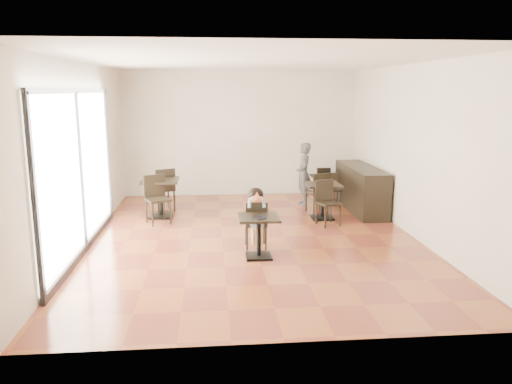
{
  "coord_description": "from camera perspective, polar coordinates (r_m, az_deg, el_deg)",
  "views": [
    {
      "loc": [
        -0.76,
        -8.96,
        2.71
      ],
      "look_at": [
        -0.01,
        -0.63,
        1.0
      ],
      "focal_mm": 35.0,
      "sensor_mm": 36.0,
      "label": 1
    }
  ],
  "objects": [
    {
      "name": "adult_patron",
      "position": [
        11.95,
        5.48,
        2.04
      ],
      "size": [
        0.37,
        0.56,
        1.49
      ],
      "primitive_type": "imported",
      "rotation": [
        0.0,
        0.0,
        -1.6
      ],
      "color": "#3D3C42",
      "rests_on": "floor"
    },
    {
      "name": "chair_mid_a",
      "position": [
        11.27,
        7.0,
        -0.06
      ],
      "size": [
        0.52,
        0.52,
        0.92
      ],
      "primitive_type": null,
      "rotation": [
        0.0,
        0.0,
        3.46
      ],
      "color": "black",
      "rests_on": "floor"
    },
    {
      "name": "wall_front",
      "position": [
        5.14,
        3.49,
        -0.92
      ],
      "size": [
        6.0,
        0.01,
        3.2
      ],
      "primitive_type": "cube",
      "color": "silver",
      "rests_on": "floor"
    },
    {
      "name": "cafe_table_back",
      "position": [
        12.43,
        7.73,
        0.39
      ],
      "size": [
        0.64,
        0.64,
        0.65
      ],
      "primitive_type": null,
      "rotation": [
        0.0,
        0.0,
        -0.03
      ],
      "color": "black",
      "rests_on": "floor"
    },
    {
      "name": "wall_left",
      "position": [
        9.3,
        -19.1,
        4.07
      ],
      "size": [
        0.01,
        8.0,
        3.2
      ],
      "primitive_type": "cube",
      "color": "silver",
      "rests_on": "floor"
    },
    {
      "name": "pizza_slice",
      "position": [
        8.42,
        0.09,
        -0.77
      ],
      "size": [
        0.24,
        0.19,
        0.06
      ],
      "primitive_type": null,
      "color": "tan",
      "rests_on": "child"
    },
    {
      "name": "child",
      "position": [
        8.69,
        -0.03,
        -2.99
      ],
      "size": [
        0.38,
        0.53,
        1.05
      ],
      "primitive_type": null,
      "color": "gray",
      "rests_on": "child_chair"
    },
    {
      "name": "chair_back_a",
      "position": [
        12.96,
        7.59,
        1.15
      ],
      "size": [
        0.36,
        0.36,
        0.78
      ],
      "primitive_type": null,
      "rotation": [
        0.0,
        0.0,
        3.11
      ],
      "color": "black",
      "rests_on": "floor"
    },
    {
      "name": "wall_back",
      "position": [
        13.03,
        -1.81,
        6.66
      ],
      "size": [
        6.0,
        0.01,
        3.2
      ],
      "primitive_type": "cube",
      "color": "silver",
      "rests_on": "floor"
    },
    {
      "name": "plate",
      "position": [
        8.02,
        0.39,
        -2.93
      ],
      "size": [
        0.24,
        0.24,
        0.01
      ],
      "primitive_type": "cylinder",
      "color": "black",
      "rests_on": "child_table"
    },
    {
      "name": "service_counter",
      "position": [
        11.69,
        11.9,
        0.41
      ],
      "size": [
        0.6,
        2.4,
        1.0
      ],
      "primitive_type": "cube",
      "color": "black",
      "rests_on": "floor"
    },
    {
      "name": "floor",
      "position": [
        9.39,
        -0.3,
        -5.21
      ],
      "size": [
        6.0,
        8.0,
        0.01
      ],
      "primitive_type": "cube",
      "color": "brown",
      "rests_on": "ground"
    },
    {
      "name": "chair_left_a",
      "position": [
        11.5,
        -10.59,
        0.27
      ],
      "size": [
        0.59,
        0.59,
        1.0
      ],
      "primitive_type": null,
      "rotation": [
        0.0,
        0.0,
        3.57
      ],
      "color": "black",
      "rests_on": "floor"
    },
    {
      "name": "chair_mid_b",
      "position": [
        10.22,
        8.29,
        -1.29
      ],
      "size": [
        0.52,
        0.52,
        0.92
      ],
      "primitive_type": null,
      "rotation": [
        0.0,
        0.0,
        0.32
      ],
      "color": "black",
      "rests_on": "floor"
    },
    {
      "name": "child_table",
      "position": [
        8.21,
        0.32,
        -5.16
      ],
      "size": [
        0.66,
        0.66,
        0.7
      ],
      "primitive_type": null,
      "color": "black",
      "rests_on": "floor"
    },
    {
      "name": "chair_left_b",
      "position": [
        10.43,
        -11.14,
        -0.9
      ],
      "size": [
        0.59,
        0.59,
        1.0
      ],
      "primitive_type": null,
      "rotation": [
        0.0,
        0.0,
        0.43
      ],
      "color": "black",
      "rests_on": "floor"
    },
    {
      "name": "child_chair",
      "position": [
        8.72,
        -0.03,
        -3.68
      ],
      "size": [
        0.38,
        0.38,
        0.84
      ],
      "primitive_type": null,
      "rotation": [
        0.0,
        0.0,
        3.14
      ],
      "color": "black",
      "rests_on": "floor"
    },
    {
      "name": "wall_right",
      "position": [
        9.78,
        17.54,
        4.51
      ],
      "size": [
        0.01,
        8.0,
        3.2
      ],
      "primitive_type": "cube",
      "color": "silver",
      "rests_on": "floor"
    },
    {
      "name": "ceiling",
      "position": [
        9.01,
        -0.32,
        14.68
      ],
      "size": [
        6.0,
        8.0,
        0.01
      ],
      "primitive_type": "cube",
      "color": "white",
      "rests_on": "floor"
    },
    {
      "name": "storefront_window",
      "position": [
        8.84,
        -19.58,
        2.37
      ],
      "size": [
        0.04,
        4.5,
        2.6
      ],
      "primitive_type": "cube",
      "color": "white",
      "rests_on": "floor"
    },
    {
      "name": "cafe_table_mid",
      "position": [
        10.76,
        7.6,
        -1.05
      ],
      "size": [
        0.91,
        0.91,
        0.76
      ],
      "primitive_type": null,
      "rotation": [
        0.0,
        0.0,
        0.32
      ],
      "color": "black",
      "rests_on": "floor"
    },
    {
      "name": "chair_back_b",
      "position": [
        11.91,
        8.74,
        0.2
      ],
      "size": [
        0.36,
        0.36,
        0.78
      ],
      "primitive_type": null,
      "rotation": [
        0.0,
        0.0,
        -0.03
      ],
      "color": "black",
      "rests_on": "floor"
    },
    {
      "name": "cafe_table_left",
      "position": [
        10.98,
        -10.83,
        -0.72
      ],
      "size": [
        1.04,
        1.04,
        0.83
      ],
      "primitive_type": null,
      "rotation": [
        0.0,
        0.0,
        0.43
      ],
      "color": "black",
      "rests_on": "floor"
    }
  ]
}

